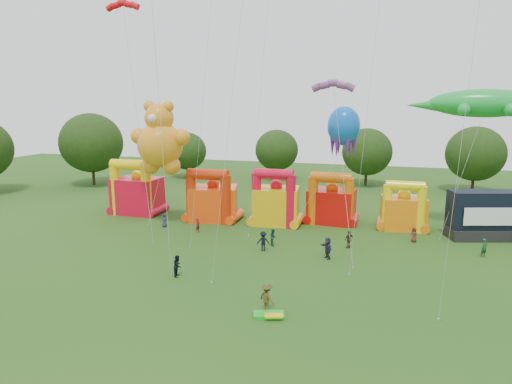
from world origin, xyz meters
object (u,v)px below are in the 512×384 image
(stage_trailer, at_px, (487,216))
(bouncy_castle_0, at_px, (137,193))
(bouncy_castle_2, at_px, (276,203))
(spectator_4, at_px, (349,239))
(teddy_bear_kite, at_px, (160,145))
(gecko_kite, at_px, (470,149))
(spectator_0, at_px, (164,220))
(octopus_kite, at_px, (323,174))

(stage_trailer, bearing_deg, bouncy_castle_0, -179.53)
(bouncy_castle_2, xyz_separation_m, spectator_4, (8.85, -6.56, -1.63))
(bouncy_castle_2, distance_m, teddy_bear_kite, 14.60)
(bouncy_castle_2, distance_m, gecko_kite, 21.30)
(bouncy_castle_0, bearing_deg, spectator_0, -38.04)
(stage_trailer, xyz_separation_m, teddy_bear_kite, (-34.72, -4.06, 6.70))
(bouncy_castle_0, distance_m, gecko_kite, 38.78)
(teddy_bear_kite, distance_m, gecko_kite, 33.19)
(bouncy_castle_0, bearing_deg, gecko_kite, 2.53)
(octopus_kite, bearing_deg, stage_trailer, -2.47)
(bouncy_castle_0, height_order, octopus_kite, octopus_kite)
(gecko_kite, bearing_deg, spectator_4, -142.88)
(bouncy_castle_2, xyz_separation_m, teddy_bear_kite, (-12.57, -3.42, 6.59))
(stage_trailer, height_order, octopus_kite, octopus_kite)
(bouncy_castle_0, height_order, teddy_bear_kite, teddy_bear_kite)
(bouncy_castle_0, xyz_separation_m, teddy_bear_kite, (5.47, -3.73, 6.45))
(stage_trailer, distance_m, teddy_bear_kite, 35.59)
(stage_trailer, height_order, teddy_bear_kite, teddy_bear_kite)
(bouncy_castle_2, xyz_separation_m, stage_trailer, (22.15, 0.64, -0.11))
(bouncy_castle_2, bearing_deg, spectator_0, -158.63)
(teddy_bear_kite, height_order, octopus_kite, teddy_bear_kite)
(bouncy_castle_2, relative_size, teddy_bear_kite, 0.47)
(gecko_kite, distance_m, octopus_kite, 15.37)
(teddy_bear_kite, distance_m, octopus_kite, 18.65)
(bouncy_castle_0, relative_size, spectator_0, 4.52)
(bouncy_castle_0, xyz_separation_m, gecko_kite, (38.21, 1.69, 6.40))
(stage_trailer, relative_size, gecko_kite, 0.53)
(bouncy_castle_0, xyz_separation_m, stage_trailer, (40.19, 0.33, -0.24))
(gecko_kite, bearing_deg, spectator_0, -168.31)
(bouncy_castle_2, bearing_deg, octopus_kite, 14.91)
(gecko_kite, height_order, octopus_kite, gecko_kite)
(bouncy_castle_0, xyz_separation_m, octopus_kite, (23.20, 1.06, 3.19))
(bouncy_castle_0, relative_size, teddy_bear_kite, 0.50)
(octopus_kite, relative_size, spectator_0, 8.70)
(bouncy_castle_0, xyz_separation_m, spectator_0, (6.28, -4.91, -1.87))
(spectator_4, bearing_deg, spectator_0, -47.65)
(octopus_kite, bearing_deg, bouncy_castle_0, -177.38)
(stage_trailer, xyz_separation_m, spectator_4, (-13.29, -7.20, -1.52))
(teddy_bear_kite, bearing_deg, spectator_4, -8.34)
(octopus_kite, distance_m, spectator_4, 10.06)
(bouncy_castle_0, distance_m, stage_trailer, 40.19)
(stage_trailer, xyz_separation_m, gecko_kite, (-1.98, 1.36, 6.64))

